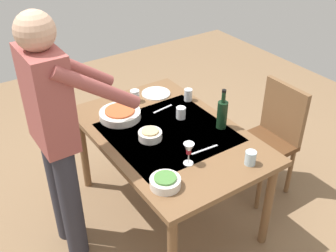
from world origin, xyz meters
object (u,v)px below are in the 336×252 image
object	(u,v)px
water_cup_near_right	(188,95)
dinner_plate_near	(156,93)
wine_bottle	(222,114)
serving_bowl_pasta	(120,114)
side_bowl_salad	(165,182)
person_server	(56,130)
side_bowl_bread	(150,135)
chair_near	(272,133)
water_cup_near_left	(250,158)
water_cup_far_right	(135,96)
water_cup_far_left	(181,113)
dining_table	(168,141)
wine_glass_left	(189,150)

from	to	relation	value
water_cup_near_right	dinner_plate_near	world-z (taller)	water_cup_near_right
wine_bottle	serving_bowl_pasta	size ratio (longest dim) A/B	0.99
water_cup_near_right	side_bowl_salad	xyz separation A→B (m)	(-0.74, 0.71, -0.01)
person_server	side_bowl_bread	world-z (taller)	person_server
dinner_plate_near	chair_near	bearing A→B (deg)	-138.90
chair_near	water_cup_near_right	bearing A→B (deg)	43.62
chair_near	serving_bowl_pasta	world-z (taller)	chair_near
water_cup_near_left	serving_bowl_pasta	bearing A→B (deg)	23.88
water_cup_far_right	serving_bowl_pasta	bearing A→B (deg)	125.88
water_cup_near_right	water_cup_far_left	distance (m)	0.27
water_cup_near_left	water_cup_near_right	bearing A→B (deg)	-10.46
side_bowl_bread	wine_bottle	bearing A→B (deg)	-107.36
person_server	water_cup_far_right	size ratio (longest dim) A/B	17.88
water_cup_near_left	water_cup_near_right	distance (m)	0.88
wine_bottle	serving_bowl_pasta	world-z (taller)	wine_bottle
dining_table	water_cup_near_left	size ratio (longest dim) A/B	15.34
wine_bottle	side_bowl_bread	bearing A→B (deg)	72.64
wine_bottle	water_cup_near_right	xyz separation A→B (m)	(0.44, -0.04, -0.06)
water_cup_far_right	person_server	bearing A→B (deg)	117.01
side_bowl_salad	serving_bowl_pasta	bearing A→B (deg)	-9.83
dining_table	wine_bottle	size ratio (longest dim) A/B	4.74
dining_table	wine_bottle	distance (m)	0.42
chair_near	side_bowl_salad	size ratio (longest dim) A/B	5.06
water_cup_far_left	dinner_plate_near	bearing A→B (deg)	-6.29
chair_near	side_bowl_bread	size ratio (longest dim) A/B	5.69
wine_glass_left	water_cup_far_right	world-z (taller)	wine_glass_left
dining_table	water_cup_near_left	bearing A→B (deg)	-158.77
wine_bottle	water_cup_far_right	xyz separation A→B (m)	(0.66, 0.32, -0.06)
person_server	wine_glass_left	world-z (taller)	person_server
water_cup_far_left	serving_bowl_pasta	size ratio (longest dim) A/B	0.29
serving_bowl_pasta	dinner_plate_near	size ratio (longest dim) A/B	1.30
person_server	water_cup_far_left	xyz separation A→B (m)	(-0.02, -0.91, -0.18)
water_cup_far_left	serving_bowl_pasta	world-z (taller)	water_cup_far_left
water_cup_near_left	dinner_plate_near	xyz separation A→B (m)	(1.08, -0.00, -0.04)
chair_near	water_cup_far_left	size ratio (longest dim) A/B	10.47
water_cup_near_right	side_bowl_bread	world-z (taller)	water_cup_near_right
water_cup_far_right	side_bowl_salad	xyz separation A→B (m)	(-0.96, 0.35, -0.01)
serving_bowl_pasta	side_bowl_salad	xyz separation A→B (m)	(-0.80, 0.14, 0.00)
water_cup_near_left	water_cup_far_left	distance (m)	0.68
water_cup_near_right	side_bowl_bread	distance (m)	0.60
dining_table	wine_glass_left	world-z (taller)	wine_glass_left
chair_near	person_server	size ratio (longest dim) A/B	0.54
serving_bowl_pasta	side_bowl_salad	world-z (taller)	same
person_server	side_bowl_salad	xyz separation A→B (m)	(-0.57, -0.40, -0.19)
wine_bottle	water_cup_near_right	world-z (taller)	wine_bottle
person_server	water_cup_near_left	distance (m)	1.19
water_cup_far_left	serving_bowl_pasta	bearing A→B (deg)	56.19
water_cup_near_right	dinner_plate_near	distance (m)	0.27
serving_bowl_pasta	water_cup_near_right	bearing A→B (deg)	-96.16
chair_near	water_cup_near_right	size ratio (longest dim) A/B	9.64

